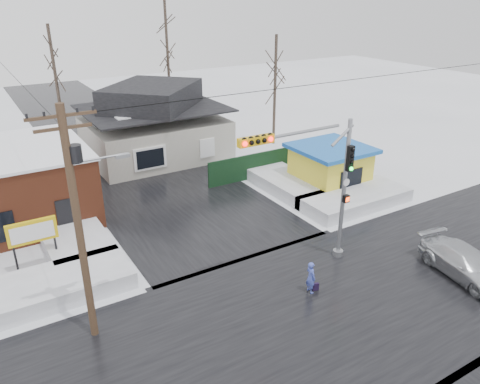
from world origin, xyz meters
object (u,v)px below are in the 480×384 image
pedestrian (311,278)px  car (465,263)px  traffic_signal (320,177)px  utility_pole (79,215)px  kiosk (330,167)px  marquee_sign (32,233)px

pedestrian → car: 7.39m
traffic_signal → car: 7.87m
utility_pole → pedestrian: utility_pole is taller
pedestrian → car: (6.87, -2.72, -0.07)m
kiosk → pedestrian: (-8.65, -8.68, -0.72)m
utility_pole → car: 16.98m
pedestrian → car: pedestrian is taller
traffic_signal → kiosk: 10.43m
utility_pole → marquee_sign: 6.87m
traffic_signal → kiosk: (7.07, 7.03, -3.08)m
utility_pole → car: utility_pole is taller
utility_pole → marquee_sign: bearing=100.1°
traffic_signal → marquee_sign: 13.42m
traffic_signal → pedestrian: bearing=-133.9°
car → pedestrian: bearing=167.4°
car → marquee_sign: bearing=155.9°
pedestrian → car: size_ratio=0.32×
marquee_sign → pedestrian: marquee_sign is taller
marquee_sign → car: 19.99m
traffic_signal → pedestrian: (-1.59, -1.65, -3.79)m
traffic_signal → marquee_sign: (-11.43, 6.53, -2.62)m
utility_pole → kiosk: bearing=20.4°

